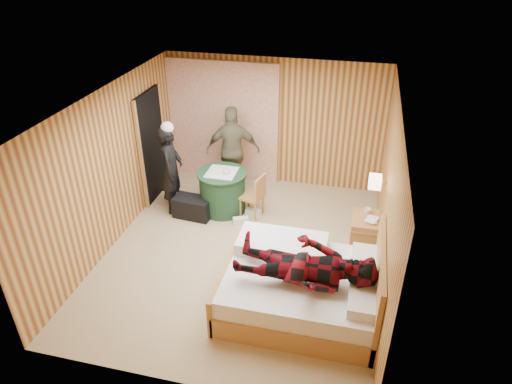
% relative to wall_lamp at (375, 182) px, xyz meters
% --- Properties ---
extents(floor, '(4.20, 5.00, 0.01)m').
position_rel_wall_lamp_xyz_m(floor, '(-1.92, -0.45, -1.30)').
color(floor, tan).
rests_on(floor, ground).
extents(ceiling, '(4.20, 5.00, 0.01)m').
position_rel_wall_lamp_xyz_m(ceiling, '(-1.92, -0.45, 1.20)').
color(ceiling, white).
rests_on(ceiling, wall_back).
extents(wall_back, '(4.20, 0.02, 2.50)m').
position_rel_wall_lamp_xyz_m(wall_back, '(-1.92, 2.05, -0.05)').
color(wall_back, tan).
rests_on(wall_back, floor).
extents(wall_left, '(0.02, 5.00, 2.50)m').
position_rel_wall_lamp_xyz_m(wall_left, '(-4.02, -0.45, -0.05)').
color(wall_left, tan).
rests_on(wall_left, floor).
extents(wall_right, '(0.02, 5.00, 2.50)m').
position_rel_wall_lamp_xyz_m(wall_right, '(0.18, -0.45, -0.05)').
color(wall_right, tan).
rests_on(wall_right, floor).
extents(curtain, '(2.20, 0.08, 2.40)m').
position_rel_wall_lamp_xyz_m(curtain, '(-2.92, 1.98, -0.10)').
color(curtain, beige).
rests_on(curtain, floor).
extents(doorway, '(0.06, 0.90, 2.05)m').
position_rel_wall_lamp_xyz_m(doorway, '(-3.98, 0.95, -0.28)').
color(doorway, black).
rests_on(doorway, floor).
extents(wall_lamp, '(0.26, 0.24, 0.16)m').
position_rel_wall_lamp_xyz_m(wall_lamp, '(0.00, 0.00, 0.00)').
color(wall_lamp, gold).
rests_on(wall_lamp, wall_right).
extents(bed, '(2.09, 1.65, 1.13)m').
position_rel_wall_lamp_xyz_m(bed, '(-0.80, -1.39, -0.97)').
color(bed, tan).
rests_on(bed, floor).
extents(nightstand, '(0.45, 0.61, 0.59)m').
position_rel_wall_lamp_xyz_m(nightstand, '(-0.04, 0.11, -0.99)').
color(nightstand, tan).
rests_on(nightstand, floor).
extents(round_table, '(0.88, 0.88, 0.78)m').
position_rel_wall_lamp_xyz_m(round_table, '(-2.58, 0.72, -0.91)').
color(round_table, '#204627').
rests_on(round_table, floor).
extents(chair_far, '(0.50, 0.50, 0.93)m').
position_rel_wall_lamp_xyz_m(chair_far, '(-2.60, 1.41, -0.76)').
color(chair_far, tan).
rests_on(chair_far, floor).
extents(chair_near, '(0.45, 0.45, 0.82)m').
position_rel_wall_lamp_xyz_m(chair_near, '(-1.95, 0.63, -0.82)').
color(chair_near, tan).
rests_on(chair_near, floor).
extents(duffel_bag, '(0.70, 0.42, 0.38)m').
position_rel_wall_lamp_xyz_m(duffel_bag, '(-3.04, 0.37, -1.11)').
color(duffel_bag, black).
rests_on(duffel_bag, floor).
extents(sneaker_left, '(0.29, 0.21, 0.12)m').
position_rel_wall_lamp_xyz_m(sneaker_left, '(-2.15, 0.35, -1.24)').
color(sneaker_left, white).
rests_on(sneaker_left, floor).
extents(sneaker_right, '(0.29, 0.15, 0.12)m').
position_rel_wall_lamp_xyz_m(sneaker_right, '(-2.00, 0.65, -1.24)').
color(sneaker_right, white).
rests_on(sneaker_right, floor).
extents(woman_standing, '(0.49, 0.65, 1.63)m').
position_rel_wall_lamp_xyz_m(woman_standing, '(-3.45, 0.54, -0.49)').
color(woman_standing, black).
rests_on(woman_standing, floor).
extents(man_at_table, '(1.08, 0.63, 1.72)m').
position_rel_wall_lamp_xyz_m(man_at_table, '(-2.58, 1.45, -0.44)').
color(man_at_table, '#676144').
rests_on(man_at_table, floor).
extents(man_on_bed, '(0.86, 0.67, 1.77)m').
position_rel_wall_lamp_xyz_m(man_on_bed, '(-0.77, -1.62, -0.30)').
color(man_on_bed, '#630912').
rests_on(man_on_bed, bed).
extents(book_lower, '(0.18, 0.23, 0.02)m').
position_rel_wall_lamp_xyz_m(book_lower, '(-0.04, 0.06, -0.70)').
color(book_lower, white).
rests_on(book_lower, nightstand).
extents(book_upper, '(0.24, 0.27, 0.02)m').
position_rel_wall_lamp_xyz_m(book_upper, '(-0.04, 0.06, -0.68)').
color(book_upper, white).
rests_on(book_upper, nightstand).
extents(cup_nightstand, '(0.13, 0.13, 0.09)m').
position_rel_wall_lamp_xyz_m(cup_nightstand, '(-0.04, 0.24, -0.66)').
color(cup_nightstand, white).
rests_on(cup_nightstand, nightstand).
extents(cup_table, '(0.15, 0.15, 0.10)m').
position_rel_wall_lamp_xyz_m(cup_table, '(-2.48, 0.67, -0.47)').
color(cup_table, white).
rests_on(cup_table, round_table).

